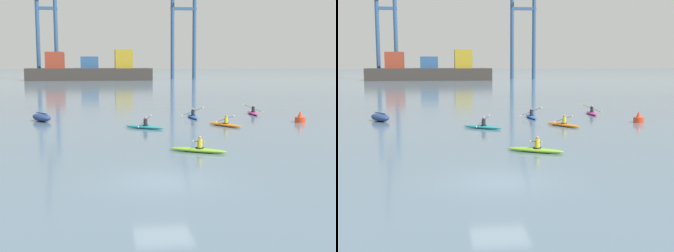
# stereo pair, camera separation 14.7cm
# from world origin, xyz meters

# --- Properties ---
(ground_plane) EXTENTS (800.00, 800.00, 0.00)m
(ground_plane) POSITION_xyz_m (0.00, 0.00, 0.00)
(ground_plane) COLOR slate
(container_barge) EXTENTS (36.03, 9.70, 8.96)m
(container_barge) POSITION_xyz_m (-4.92, 120.64, 2.88)
(container_barge) COLOR #38332D
(container_barge) RESTS_ON ground
(gantry_crane_west) EXTENTS (6.50, 18.67, 38.36)m
(gantry_crane_west) POSITION_xyz_m (-17.65, 126.31, 17.62)
(gantry_crane_west) COLOR #335684
(gantry_crane_west) RESTS_ON ground
(gantry_crane_west_mid) EXTENTS (8.19, 16.61, 33.81)m
(gantry_crane_west_mid) POSITION_xyz_m (24.15, 127.73, 17.26)
(gantry_crane_west_mid) COLOR #335684
(gantry_crane_west_mid) RESTS_ON ground
(capsized_dinghy) EXTENTS (2.37, 2.77, 0.76)m
(capsized_dinghy) POSITION_xyz_m (-7.65, 22.36, 0.35)
(capsized_dinghy) COLOR navy
(capsized_dinghy) RESTS_ON ground
(channel_buoy) EXTENTS (0.90, 0.90, 1.00)m
(channel_buoy) POSITION_xyz_m (14.44, 18.32, 0.36)
(channel_buoy) COLOR red
(channel_buoy) RESTS_ON ground
(kayak_blue) EXTENTS (2.18, 3.42, 1.05)m
(kayak_blue) POSITION_xyz_m (5.93, 22.86, 0.17)
(kayak_blue) COLOR #2856B2
(kayak_blue) RESTS_ON ground
(kayak_orange) EXTENTS (2.35, 3.18, 0.95)m
(kayak_orange) POSITION_xyz_m (7.39, 16.85, 0.17)
(kayak_orange) COLOR orange
(kayak_orange) RESTS_ON ground
(kayak_teal) EXTENTS (3.13, 2.44, 1.03)m
(kayak_teal) POSITION_xyz_m (0.81, 16.45, 0.17)
(kayak_teal) COLOR teal
(kayak_teal) RESTS_ON ground
(kayak_lime) EXTENTS (3.24, 2.23, 0.95)m
(kayak_lime) POSITION_xyz_m (2.91, 6.31, 0.17)
(kayak_lime) COLOR #7ABC2D
(kayak_lime) RESTS_ON ground
(kayak_magenta) EXTENTS (2.16, 3.43, 1.08)m
(kayak_magenta) POSITION_xyz_m (12.47, 24.98, 0.17)
(kayak_magenta) COLOR #C13384
(kayak_magenta) RESTS_ON ground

